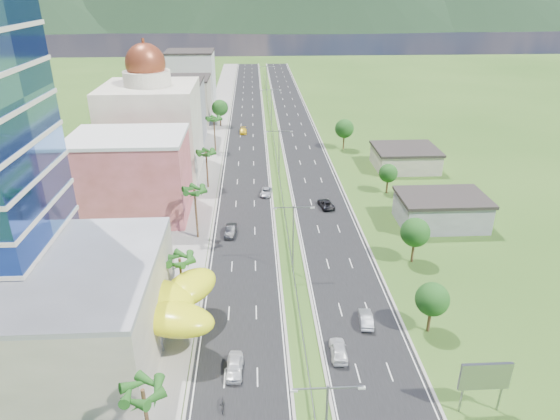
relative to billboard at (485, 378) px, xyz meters
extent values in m
plane|color=#2D5119|center=(-17.00, 18.00, -4.42)|extent=(500.00, 500.00, 0.00)
cube|color=black|center=(-24.50, 108.00, -4.40)|extent=(11.00, 260.00, 0.04)
cube|color=black|center=(-9.50, 108.00, -4.40)|extent=(11.00, 260.00, 0.04)
cube|color=gray|center=(-34.00, 108.00, -4.36)|extent=(7.00, 260.00, 0.12)
cube|color=gray|center=(-17.00, 90.00, -3.80)|extent=(0.08, 216.00, 0.28)
cube|color=gray|center=(-17.00, 192.00, -4.07)|extent=(0.10, 0.12, 0.70)
cube|color=gray|center=(-18.44, -7.00, 6.38)|extent=(2.88, 0.12, 0.12)
cube|color=gray|center=(-15.56, -7.00, 6.38)|extent=(2.88, 0.12, 0.12)
cube|color=silver|center=(-19.72, -7.00, 6.28)|extent=(0.60, 0.25, 0.18)
cube|color=silver|center=(-14.28, -7.00, 6.28)|extent=(0.60, 0.25, 0.18)
cylinder|color=gray|center=(-17.00, 28.00, 1.08)|extent=(0.20, 0.20, 11.00)
cube|color=gray|center=(-18.44, 28.00, 6.38)|extent=(2.88, 0.12, 0.12)
cube|color=gray|center=(-15.56, 28.00, 6.38)|extent=(2.88, 0.12, 0.12)
cube|color=silver|center=(-19.72, 28.00, 6.28)|extent=(0.60, 0.25, 0.18)
cube|color=silver|center=(-14.28, 28.00, 6.28)|extent=(0.60, 0.25, 0.18)
cylinder|color=gray|center=(-17.00, 68.00, 1.08)|extent=(0.20, 0.20, 11.00)
cube|color=gray|center=(-18.44, 68.00, 6.38)|extent=(2.88, 0.12, 0.12)
cube|color=gray|center=(-15.56, 68.00, 6.38)|extent=(2.88, 0.12, 0.12)
cube|color=silver|center=(-19.72, 68.00, 6.28)|extent=(0.60, 0.25, 0.18)
cube|color=silver|center=(-14.28, 68.00, 6.28)|extent=(0.60, 0.25, 0.18)
cylinder|color=gray|center=(-17.00, 113.00, 1.08)|extent=(0.20, 0.20, 11.00)
cube|color=gray|center=(-18.44, 113.00, 6.38)|extent=(2.88, 0.12, 0.12)
cube|color=gray|center=(-15.56, 113.00, 6.38)|extent=(2.88, 0.12, 0.12)
cube|color=silver|center=(-19.72, 113.00, 6.28)|extent=(0.60, 0.25, 0.18)
cube|color=silver|center=(-14.28, 113.00, 6.28)|extent=(0.60, 0.25, 0.18)
cylinder|color=gray|center=(-17.00, 158.00, 1.08)|extent=(0.20, 0.20, 11.00)
cube|color=gray|center=(-18.44, 158.00, 6.38)|extent=(2.88, 0.12, 0.12)
cube|color=gray|center=(-15.56, 158.00, 6.38)|extent=(2.88, 0.12, 0.12)
cube|color=silver|center=(-19.72, 158.00, 6.28)|extent=(0.60, 0.25, 0.18)
cube|color=silver|center=(-14.28, 158.00, 6.28)|extent=(0.60, 0.25, 0.18)
cube|color=gray|center=(-49.00, 12.00, 1.08)|extent=(30.00, 24.00, 11.00)
cylinder|color=gray|center=(-41.00, 16.00, -2.42)|extent=(0.50, 0.50, 4.00)
cylinder|color=gray|center=(-34.00, 11.00, -2.42)|extent=(0.50, 0.50, 4.00)
cylinder|color=gray|center=(-38.00, 8.00, -2.42)|extent=(0.50, 0.50, 4.00)
cylinder|color=gray|center=(-32.00, 16.00, -2.42)|extent=(0.50, 0.50, 4.00)
cube|color=#B35249|center=(-45.00, 50.00, 3.08)|extent=(20.00, 15.00, 15.00)
cube|color=beige|center=(-45.00, 73.00, 5.58)|extent=(20.00, 20.00, 20.00)
cylinder|color=beige|center=(-45.00, 73.00, 17.08)|extent=(10.00, 10.00, 3.00)
sphere|color=brown|center=(-45.00, 73.00, 20.08)|extent=(8.40, 8.40, 8.40)
cube|color=gray|center=(-44.00, 98.00, 3.58)|extent=(16.00, 15.00, 16.00)
cube|color=gray|center=(-44.00, 120.00, 2.08)|extent=(16.00, 15.00, 13.00)
cube|color=silver|center=(-44.00, 143.00, 4.58)|extent=(16.00, 15.00, 18.00)
cylinder|color=gray|center=(-2.00, 0.00, -2.82)|extent=(0.24, 0.24, 3.20)
cylinder|color=gray|center=(2.00, 0.00, -2.82)|extent=(0.24, 0.24, 3.20)
cube|color=#D85919|center=(0.00, 0.00, 0.18)|extent=(5.20, 0.35, 3.20)
cube|color=gray|center=(11.00, 43.00, -1.92)|extent=(15.00, 10.00, 5.00)
cube|color=gray|center=(13.00, 73.00, -2.22)|extent=(14.00, 12.00, 4.40)
cylinder|color=#47301C|center=(-32.50, 20.00, -0.67)|extent=(0.36, 0.36, 7.50)
cylinder|color=#47301C|center=(-32.50, 40.00, 0.08)|extent=(0.36, 0.36, 9.00)
cylinder|color=#47301C|center=(-32.50, 63.00, -0.42)|extent=(0.36, 0.36, 8.00)
cylinder|color=#47301C|center=(-32.50, 88.00, -0.02)|extent=(0.36, 0.36, 8.80)
cylinder|color=#47301C|center=(-32.50, 113.00, -1.97)|extent=(0.40, 0.40, 4.90)
sphere|color=#20541A|center=(-32.50, 113.00, 1.18)|extent=(4.90, 4.90, 4.90)
cylinder|color=#47301C|center=(-1.00, 13.00, -2.32)|extent=(0.40, 0.40, 4.20)
sphere|color=#20541A|center=(-1.00, 13.00, 0.38)|extent=(4.20, 4.20, 4.20)
cylinder|color=#47301C|center=(2.00, 30.00, -2.15)|extent=(0.40, 0.40, 4.55)
sphere|color=#20541A|center=(2.00, 30.00, 0.78)|extent=(4.55, 4.55, 4.55)
cylinder|color=#47301C|center=(5.00, 58.00, -2.50)|extent=(0.40, 0.40, 3.85)
sphere|color=#20541A|center=(5.00, 58.00, -0.02)|extent=(3.85, 3.85, 3.85)
cylinder|color=#47301C|center=(1.00, 88.00, -1.97)|extent=(0.40, 0.40, 4.90)
sphere|color=#20541A|center=(1.00, 88.00, 1.18)|extent=(4.90, 4.90, 4.90)
imported|color=silver|center=(-25.23, 6.95, -3.59)|extent=(2.07, 4.72, 1.58)
imported|color=black|center=(-26.88, 40.75, -3.58)|extent=(2.14, 4.97, 1.59)
imported|color=#B2B4BB|center=(-20.20, 58.24, -3.74)|extent=(2.83, 4.88, 1.28)
imported|color=yellow|center=(-25.52, 104.59, -3.67)|extent=(2.04, 4.95, 1.43)
imported|color=silver|center=(-13.06, 9.06, -3.58)|extent=(2.05, 4.76, 1.60)
imported|color=#A5A7AD|center=(-8.55, 14.88, -3.64)|extent=(2.02, 4.61, 1.47)
imported|color=black|center=(-8.69, 51.43, -3.66)|extent=(3.18, 5.48, 1.44)
imported|color=black|center=(-26.32, 1.71, -3.71)|extent=(0.77, 2.14, 1.34)
camera|label=1|loc=(-22.46, -36.93, 35.94)|focal=32.00mm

